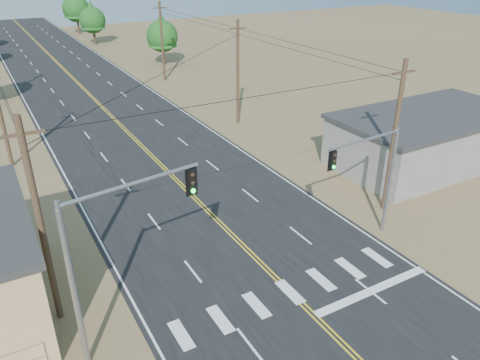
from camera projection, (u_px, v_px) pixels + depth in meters
road at (145, 149)px, 40.97m from camera, size 15.00×200.00×0.02m
building_right at (427, 139)px, 37.61m from camera, size 15.00×8.00×4.00m
utility_pole_left_near at (40, 224)px, 20.01m from camera, size 1.80×0.30×10.00m
utility_pole_right_near at (394, 137)px, 29.34m from camera, size 1.80×0.30×10.00m
utility_pole_right_mid at (238, 73)px, 44.94m from camera, size 1.80×0.30×10.00m
utility_pole_right_far at (162, 41)px, 60.54m from camera, size 1.80×0.30×10.00m
signal_mast_left at (111, 245)px, 18.38m from camera, size 5.95×1.13×7.77m
signal_mast_right at (375, 170)px, 26.33m from camera, size 5.33×0.74×6.76m
tree_right_near at (162, 33)px, 69.17m from camera, size 4.62×4.62×7.71m
tree_right_mid at (92, 17)px, 84.98m from camera, size 4.68×4.68×7.80m
tree_right_far at (75, 6)px, 96.02m from camera, size 5.39×5.39×8.98m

